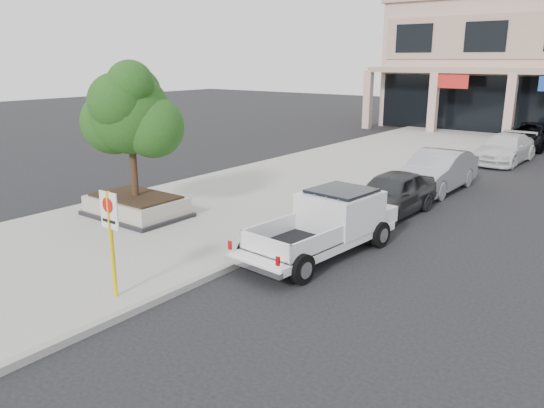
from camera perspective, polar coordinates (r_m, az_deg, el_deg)
The scene contains 12 objects.
ground at distance 12.32m, azimuth 0.75°, elevation -8.80°, with size 120.00×120.00×0.00m, color black.
sidewalk at distance 19.99m, azimuth -1.56°, elevation 0.95°, with size 8.00×52.00×0.15m, color gray.
curb at distance 17.85m, azimuth 8.34°, elevation -0.98°, with size 0.20×52.00×0.15m, color gray.
planter at distance 17.60m, azimuth -14.37°, elevation -0.19°, with size 3.20×2.20×0.68m.
planter_tree at distance 17.06m, azimuth -14.34°, elevation 9.40°, with size 2.90×2.55×4.00m.
no_parking_sign at distance 11.44m, azimuth -16.97°, elevation -2.69°, with size 0.55×0.09×2.30m.
hedge at distance 16.51m, azimuth 4.93°, elevation -0.26°, with size 1.10×0.99×0.94m, color #154915.
pickup_truck at distance 13.94m, azimuth 5.11°, elevation -2.35°, with size 1.93×5.22×1.64m, color silver, non-canonical shape.
curb_car_a at distance 17.99m, azimuth 12.69°, elevation 1.09°, with size 1.72×4.27×1.46m, color #282B2D.
curb_car_b at distance 21.79m, azimuth 17.32°, elevation 3.39°, with size 1.68×4.80×1.58m, color #9C9EA4.
curb_car_c at distance 29.09m, azimuth 23.76°, elevation 5.48°, with size 1.99×4.89×1.42m, color silver.
curb_car_d at distance 34.34m, azimuth 25.95°, elevation 6.61°, with size 2.46×5.33×1.48m, color black.
Camera 1 is at (6.73, -9.01, 5.04)m, focal length 35.00 mm.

